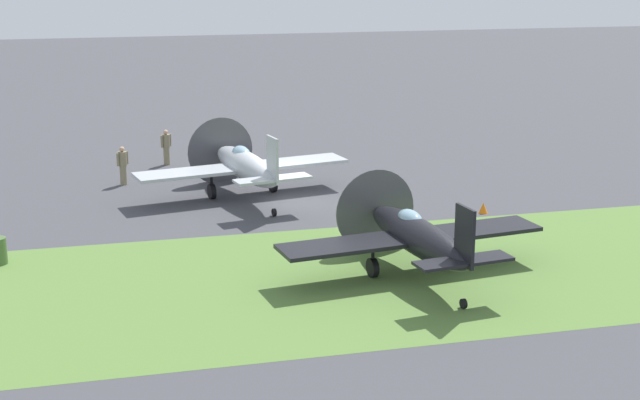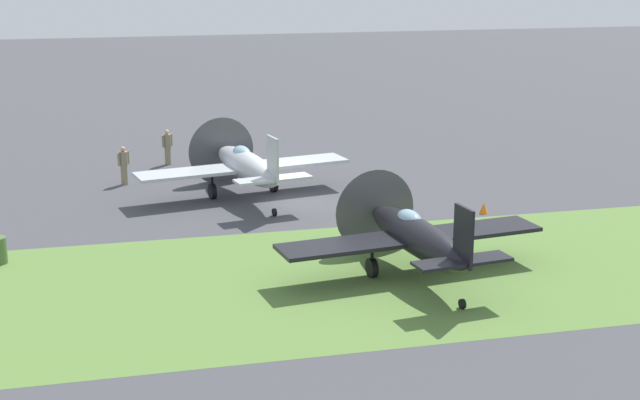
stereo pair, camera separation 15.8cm
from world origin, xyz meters
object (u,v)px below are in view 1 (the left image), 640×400
(ground_crew_mechanic, at_px, (123,165))
(runway_marker_cone, at_px, (483,208))
(airplane_wingman, at_px, (416,235))
(ground_crew_chief, at_px, (166,146))
(airplane_lead, at_px, (245,165))

(ground_crew_mechanic, distance_m, runway_marker_cone, 15.95)
(airplane_wingman, distance_m, ground_crew_chief, 19.04)
(airplane_lead, height_order, airplane_wingman, airplane_lead)
(ground_crew_mechanic, relative_size, runway_marker_cone, 3.93)
(airplane_wingman, relative_size, runway_marker_cone, 20.43)
(airplane_wingman, height_order, ground_crew_mechanic, airplane_wingman)
(airplane_lead, xyz_separation_m, ground_crew_chief, (-2.71, 7.01, -0.47))
(airplane_wingman, height_order, ground_crew_chief, airplane_wingman)
(runway_marker_cone, bearing_deg, ground_crew_chief, 134.26)
(runway_marker_cone, bearing_deg, airplane_lead, 151.51)
(ground_crew_chief, bearing_deg, airplane_wingman, 74.53)
(ground_crew_chief, distance_m, runway_marker_cone, 16.43)
(airplane_lead, distance_m, airplane_wingman, 11.53)
(airplane_wingman, distance_m, ground_crew_mechanic, 16.75)
(ground_crew_chief, xyz_separation_m, runway_marker_cone, (11.46, -11.76, -0.69))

